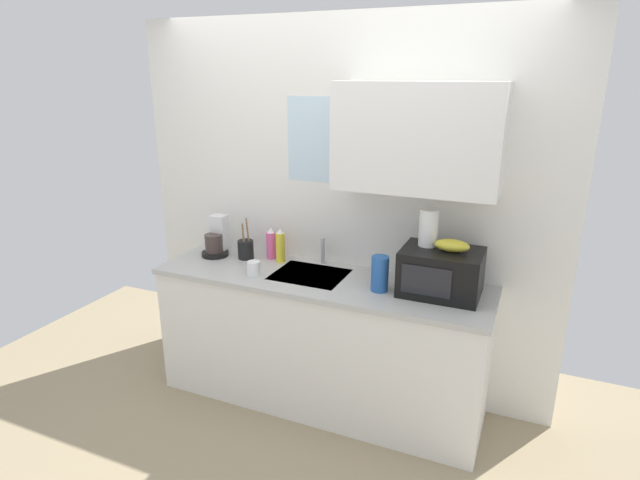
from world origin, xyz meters
name	(u,v)px	position (x,y,z in m)	size (l,w,h in m)	color
kitchen_wall_assembly	(354,198)	(0.11, 0.31, 1.36)	(2.94, 0.42, 2.50)	white
counter_unit	(320,339)	(0.00, 0.00, 0.46)	(2.17, 0.63, 0.90)	white
sink_faucet	(323,251)	(-0.08, 0.24, 0.99)	(0.03, 0.03, 0.18)	#B2B5BA
microwave	(441,272)	(0.75, 0.05, 1.04)	(0.46, 0.35, 0.27)	black
banana_bunch	(452,246)	(0.80, 0.05, 1.20)	(0.20, 0.11, 0.07)	gold
paper_towel_roll	(428,228)	(0.65, 0.10, 1.28)	(0.11, 0.11, 0.22)	white
coffee_maker	(217,241)	(-0.85, 0.11, 1.00)	(0.19, 0.21, 0.28)	black
dish_soap_bottle_yellow	(280,246)	(-0.36, 0.15, 1.01)	(0.06, 0.06, 0.24)	yellow
dish_soap_bottle_pink	(271,244)	(-0.46, 0.19, 1.00)	(0.07, 0.07, 0.22)	#E55999
cereal_canister	(380,274)	(0.41, -0.05, 1.01)	(0.10, 0.10, 0.21)	#2659A5
mug_white	(254,269)	(-0.40, -0.14, 0.95)	(0.08, 0.08, 0.10)	white
utensil_crock	(246,249)	(-0.62, 0.12, 0.97)	(0.11, 0.11, 0.29)	black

